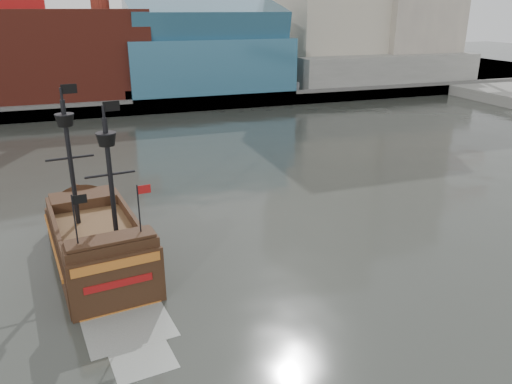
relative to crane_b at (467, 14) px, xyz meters
name	(u,v)px	position (x,y,z in m)	size (l,w,h in m)	color
ground	(332,300)	(-88.23, -92.00, -15.57)	(400.00, 400.00, 0.00)	#252722
promenade_far	(140,84)	(-88.23, 0.00, -14.57)	(220.00, 60.00, 2.00)	slate
seawall	(162,106)	(-88.23, -29.50, -14.27)	(220.00, 1.00, 2.60)	#4C4C49
crane_b	(467,14)	(0.00, 0.00, 0.00)	(19.10, 4.00, 26.25)	slate
pirate_ship	(99,248)	(-101.65, -82.11, -14.36)	(7.45, 18.37, 13.36)	black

